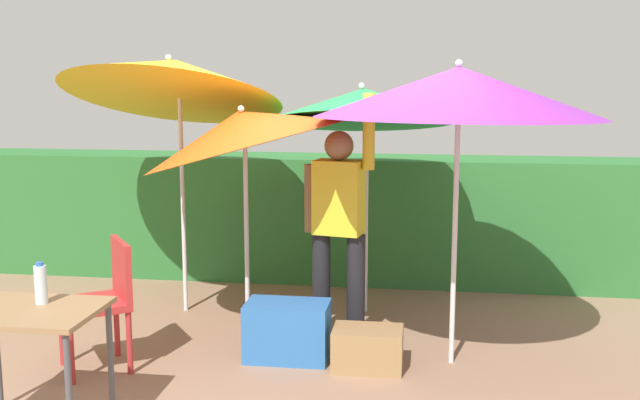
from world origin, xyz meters
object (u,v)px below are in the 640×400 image
Objects in this scene: umbrella_navy at (459,93)px; folding_table at (27,324)px; crate_cardboard at (368,349)px; umbrella_orange at (243,129)px; person_vendor at (339,219)px; chair_plastic at (104,296)px; cooler_box at (287,331)px; bottle_water at (41,284)px; umbrella_yellow at (364,105)px; umbrella_rainbow at (174,79)px.

umbrella_navy is 3.03m from folding_table.
umbrella_navy reaches higher than crate_cardboard.
umbrella_orange is 0.94× the size of umbrella_navy.
person_vendor reaches higher than chair_plastic.
umbrella_orange is 1.66m from umbrella_navy.
folding_table is (-1.23, -1.30, 0.43)m from cooler_box.
umbrella_navy is 1.85m from crate_cardboard.
crate_cardboard is at bearing -160.91° from umbrella_navy.
bottle_water is at bearing -131.58° from person_vendor.
umbrella_yellow is 1.29m from umbrella_navy.
crate_cardboard is 2.00× the size of bottle_water.
cooler_box is at bearing 45.11° from bottle_water.
folding_table is at bearing -133.27° from cooler_box.
person_vendor is at bearing 154.78° from umbrella_navy.
crate_cardboard is at bearing -65.33° from person_vendor.
umbrella_yellow is 1.99m from cooler_box.
umbrella_navy reaches higher than umbrella_orange.
bottle_water reaches higher than folding_table.
umbrella_yellow is 2.31× the size of chair_plastic.
crate_cardboard is at bearing 31.60° from bottle_water.
person_vendor is 2.35× the size of folding_table.
folding_table is (-2.38, -1.40, -1.26)m from umbrella_navy.
umbrella_orange is 2.02m from bottle_water.
umbrella_yellow reaches higher than person_vendor.
folding_table is at bearing -130.49° from person_vendor.
bottle_water is at bearing 71.89° from folding_table.
folding_table is (-1.53, -1.80, -0.30)m from person_vendor.
bottle_water is at bearing -88.52° from chair_plastic.
chair_plastic is 1.51× the size of cooler_box.
bottle_water is at bearing -134.89° from cooler_box.
person_vendor is (1.43, -0.50, -1.04)m from umbrella_rainbow.
crate_cardboard is 2.19m from bottle_water.
crate_cardboard is at bearing -32.69° from umbrella_rainbow.
umbrella_yellow is 3.18m from folding_table.
umbrella_yellow reaches higher than chair_plastic.
umbrella_yellow is at bearing 6.14° from umbrella_rainbow.
umbrella_rainbow is at bearing 88.28° from bottle_water.
folding_table is 3.33× the size of bottle_water.
umbrella_navy reaches higher than cooler_box.
umbrella_rainbow is 1.59m from umbrella_yellow.
umbrella_rainbow is 1.98m from chair_plastic.
umbrella_orange is at bearing -143.28° from umbrella_yellow.
bottle_water reaches higher than cooler_box.
umbrella_rainbow reaches higher than umbrella_orange.
crate_cardboard is (0.27, -0.60, -0.79)m from person_vendor.
person_vendor is 3.18× the size of cooler_box.
folding_table is at bearing -113.69° from umbrella_orange.
bottle_water reaches higher than crate_cardboard.
umbrella_navy is at bearing 28.79° from bottle_water.
umbrella_orange is 2.21m from folding_table.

